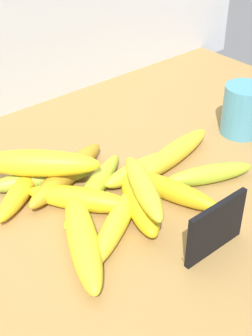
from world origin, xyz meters
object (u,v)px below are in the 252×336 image
banana_6 (173,154)px  banana_13 (143,187)px  banana_12 (37,163)px  banana_11 (140,204)px  banana_2 (117,222)px  banana_1 (67,173)px  banana_9 (94,189)px  banana_3 (80,199)px  banana_5 (83,239)px  banana_4 (209,174)px  banana_8 (22,190)px  coffee_mug (244,110)px  chalkboard_sign (215,229)px  banana_7 (142,169)px  banana_0 (40,179)px  banana_10 (169,189)px

banana_6 → banana_13: banana_13 is taller
banana_12 → banana_11: bearing=-60.9°
banana_2 → banana_13: banana_13 is taller
banana_1 → banana_9: bearing=-80.1°
banana_3 → banana_5: (-5.30, -7.97, 0.23)cm
banana_3 → banana_4: banana_3 is taller
banana_8 → banana_2: bearing=-67.4°
banana_1 → banana_2: (-1.35, -14.94, -0.20)cm
coffee_mug → banana_11: bearing=-169.5°
coffee_mug → chalkboard_sign: bearing=-147.8°
banana_7 → banana_4: bearing=-46.9°
banana_11 → banana_6: bearing=26.0°
banana_4 → banana_9: 19.82cm
banana_2 → banana_9: (2.40, 8.89, -0.06)cm
banana_0 → banana_5: bearing=-101.7°
banana_11 → coffee_mug: bearing=10.5°
chalkboard_sign → banana_10: bearing=73.5°
banana_1 → banana_8: banana_1 is taller
banana_2 → banana_7: 14.37cm
banana_4 → chalkboard_sign: bearing=-136.1°
banana_6 → banana_4: bearing=-87.2°
banana_6 → banana_11: (-14.34, -7.00, 0.23)cm
banana_10 → chalkboard_sign: bearing=-106.5°
chalkboard_sign → banana_5: chalkboard_sign is taller
banana_0 → banana_1: banana_1 is taller
chalkboard_sign → banana_6: bearing=59.6°
banana_2 → banana_10: size_ratio=1.08×
banana_0 → banana_1: (4.21, -1.79, 0.20)cm
banana_2 → banana_8: bearing=112.6°
banana_6 → banana_11: banana_11 is taller
banana_5 → banana_13: banana_13 is taller
banana_9 → chalkboard_sign: bearing=-75.2°
banana_2 → banana_8: (-6.71, 16.12, -0.03)cm
banana_0 → banana_3: (1.80, -8.91, 0.24)cm
coffee_mug → banana_13: bearing=-167.9°
coffee_mug → banana_5: bearing=-171.1°
banana_10 → banana_5: bearing=-177.0°
banana_11 → banana_4: bearing=-4.6°
chalkboard_sign → banana_1: size_ratio=0.53×
banana_4 → banana_11: banana_11 is taller
chalkboard_sign → banana_4: bearing=43.9°
banana_1 → banana_0: bearing=156.9°
banana_3 → banana_7: bearing=-0.1°
banana_0 → banana_11: banana_11 is taller
chalkboard_sign → banana_2: chalkboard_sign is taller
chalkboard_sign → banana_4: chalkboard_sign is taller
banana_9 → banana_13: banana_13 is taller
banana_6 → banana_9: banana_6 is taller
chalkboard_sign → banana_9: size_ratio=0.53×
banana_11 → banana_13: 3.91cm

